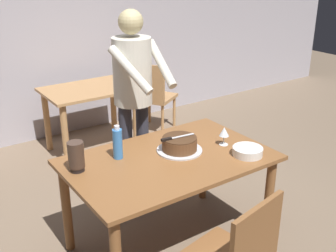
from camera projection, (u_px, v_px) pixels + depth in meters
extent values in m
plane|color=#7A6651|center=(169.00, 243.00, 3.30)|extent=(14.00, 14.00, 0.00)
cube|color=#ADA8B2|center=(38.00, 26.00, 4.81)|extent=(10.00, 0.12, 2.70)
cube|color=brown|center=(169.00, 160.00, 3.02)|extent=(1.46, 0.94, 0.03)
cylinder|color=brown|center=(269.00, 201.00, 3.21)|extent=(0.07, 0.07, 0.72)
cylinder|color=brown|center=(66.00, 208.00, 3.12)|extent=(0.07, 0.07, 0.72)
cylinder|color=brown|center=(204.00, 162.00, 3.81)|extent=(0.07, 0.07, 0.72)
cylinder|color=silver|center=(179.00, 150.00, 3.12)|extent=(0.34, 0.34, 0.01)
cylinder|color=brown|center=(180.00, 144.00, 3.10)|extent=(0.26, 0.26, 0.09)
cylinder|color=#432A18|center=(180.00, 138.00, 3.08)|extent=(0.25, 0.25, 0.01)
cube|color=silver|center=(182.00, 136.00, 3.09)|extent=(0.20, 0.04, 0.00)
cube|color=black|center=(166.00, 139.00, 3.03)|extent=(0.08, 0.03, 0.02)
cylinder|color=white|center=(247.00, 154.00, 3.06)|extent=(0.22, 0.22, 0.01)
cylinder|color=white|center=(247.00, 153.00, 3.05)|extent=(0.22, 0.22, 0.01)
cylinder|color=white|center=(248.00, 152.00, 3.05)|extent=(0.22, 0.22, 0.01)
cylinder|color=white|center=(248.00, 151.00, 3.04)|extent=(0.22, 0.22, 0.01)
cylinder|color=white|center=(248.00, 149.00, 3.04)|extent=(0.22, 0.22, 0.01)
cylinder|color=white|center=(248.00, 148.00, 3.04)|extent=(0.22, 0.22, 0.01)
cylinder|color=silver|center=(223.00, 144.00, 3.22)|extent=(0.07, 0.07, 0.00)
cylinder|color=silver|center=(224.00, 140.00, 3.21)|extent=(0.01, 0.01, 0.07)
cone|color=silver|center=(224.00, 132.00, 3.18)|extent=(0.08, 0.08, 0.07)
cylinder|color=#387AC6|center=(118.00, 144.00, 2.97)|extent=(0.07, 0.07, 0.22)
cylinder|color=silver|center=(117.00, 128.00, 2.93)|extent=(0.04, 0.04, 0.03)
cylinder|color=black|center=(77.00, 169.00, 2.83)|extent=(0.10, 0.10, 0.03)
cylinder|color=#3F2D23|center=(76.00, 155.00, 2.79)|extent=(0.11, 0.11, 0.18)
cylinder|color=#2D2D38|center=(143.00, 151.00, 3.76)|extent=(0.11, 0.11, 0.95)
cylinder|color=#2D2D38|center=(127.00, 157.00, 3.64)|extent=(0.11, 0.11, 0.95)
cylinder|color=beige|center=(132.00, 71.00, 3.42)|extent=(0.32, 0.32, 0.55)
sphere|color=tan|center=(131.00, 22.00, 3.27)|extent=(0.20, 0.20, 0.20)
cylinder|color=beige|center=(161.00, 63.00, 3.36)|extent=(0.10, 0.42, 0.34)
cylinder|color=beige|center=(130.00, 70.00, 3.17)|extent=(0.21, 0.41, 0.34)
cube|color=brown|center=(256.00, 242.00, 2.25)|extent=(0.44, 0.11, 0.45)
cube|color=tan|center=(89.00, 89.00, 4.65)|extent=(1.00, 0.70, 0.03)
cylinder|color=tan|center=(65.00, 137.00, 4.36)|extent=(0.07, 0.07, 0.71)
cylinder|color=tan|center=(136.00, 120.00, 4.80)|extent=(0.07, 0.07, 0.71)
cylinder|color=tan|center=(47.00, 121.00, 4.77)|extent=(0.07, 0.07, 0.71)
cylinder|color=tan|center=(113.00, 107.00, 5.22)|extent=(0.07, 0.07, 0.71)
cube|color=tan|center=(156.00, 97.00, 5.33)|extent=(0.60, 0.60, 0.04)
cylinder|color=tan|center=(149.00, 108.00, 5.64)|extent=(0.04, 0.04, 0.41)
cylinder|color=tan|center=(174.00, 111.00, 5.50)|extent=(0.04, 0.04, 0.41)
cylinder|color=tan|center=(137.00, 116.00, 5.33)|extent=(0.04, 0.04, 0.41)
cylinder|color=tan|center=(163.00, 121.00, 5.19)|extent=(0.04, 0.04, 0.41)
cube|color=tan|center=(148.00, 83.00, 5.07)|extent=(0.25, 0.39, 0.45)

